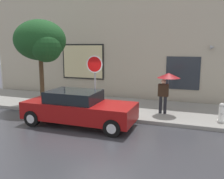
# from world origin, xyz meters

# --- Properties ---
(ground_plane) EXTENTS (60.00, 60.00, 0.00)m
(ground_plane) POSITION_xyz_m (0.00, 0.00, 0.00)
(ground_plane) COLOR #333338
(sidewalk) EXTENTS (20.00, 4.00, 0.15)m
(sidewalk) POSITION_xyz_m (0.00, 3.00, 0.07)
(sidewalk) COLOR gray
(sidewalk) RESTS_ON ground
(building_facade) EXTENTS (20.00, 0.67, 7.00)m
(building_facade) POSITION_xyz_m (-0.02, 5.50, 3.48)
(building_facade) COLOR #B2A893
(building_facade) RESTS_ON ground
(parked_car) EXTENTS (4.49, 1.82, 1.39)m
(parked_car) POSITION_xyz_m (-0.93, 0.01, 0.69)
(parked_car) COLOR maroon
(parked_car) RESTS_ON ground
(fire_hydrant) EXTENTS (0.30, 0.44, 0.77)m
(fire_hydrant) POSITION_xyz_m (4.49, 1.89, 0.53)
(fire_hydrant) COLOR white
(fire_hydrant) RESTS_ON sidewalk
(pedestrian_with_umbrella) EXTENTS (1.00, 1.00, 1.84)m
(pedestrian_with_umbrella) POSITION_xyz_m (2.24, 2.35, 1.63)
(pedestrian_with_umbrella) COLOR black
(pedestrian_with_umbrella) RESTS_ON sidewalk
(street_tree) EXTENTS (2.66, 2.26, 4.30)m
(street_tree) POSITION_xyz_m (-3.82, 1.74, 3.37)
(street_tree) COLOR #4C3823
(street_tree) RESTS_ON sidewalk
(stop_sign) EXTENTS (0.76, 0.10, 2.59)m
(stop_sign) POSITION_xyz_m (-0.80, 1.38, 1.98)
(stop_sign) COLOR gray
(stop_sign) RESTS_ON sidewalk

